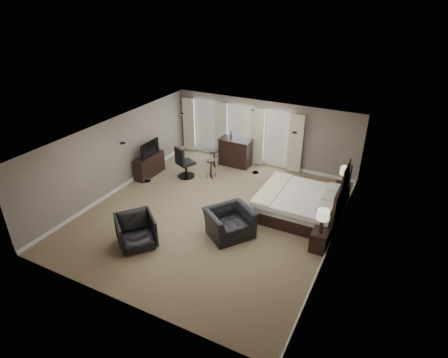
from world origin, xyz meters
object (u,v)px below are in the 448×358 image
at_px(bar_stool_left, 214,159).
at_px(bar_stool_right, 211,169).
at_px(armchair_near, 230,218).
at_px(bed, 304,195).
at_px(armchair_far, 136,230).
at_px(nightstand_far, 341,193).
at_px(dresser, 149,165).
at_px(bar_counter, 235,152).
at_px(lamp_far, 344,176).
at_px(tv, 148,154).
at_px(desk_chair, 186,162).
at_px(nightstand_near, 319,241).
at_px(lamp_near, 322,221).

xyz_separation_m(bar_stool_left, bar_stool_right, (0.35, -0.89, 0.01)).
bearing_deg(armchair_near, bed, -3.93).
distance_m(armchair_far, bar_stool_right, 4.55).
bearing_deg(armchair_far, nightstand_far, -3.05).
bearing_deg(dresser, bar_counter, 42.53).
distance_m(bed, bar_stool_left, 4.58).
bearing_deg(bar_stool_left, lamp_far, -4.64).
bearing_deg(bar_stool_right, tv, -158.85).
bearing_deg(bar_stool_right, nightstand_far, 5.75).
bearing_deg(dresser, desk_chair, 21.30).
distance_m(lamp_far, bar_stool_left, 5.11).
relative_size(armchair_far, bar_counter, 0.80).
height_order(nightstand_near, nightstand_far, nightstand_far).
bearing_deg(bar_counter, bar_stool_left, -139.08).
bearing_deg(nightstand_near, lamp_far, 90.00).
bearing_deg(nightstand_near, bar_counter, 138.57).
relative_size(armchair_near, bar_stool_left, 1.77).
height_order(lamp_near, lamp_far, lamp_far).
bearing_deg(nightstand_far, desk_chair, -171.73).
distance_m(bed, bar_stool_right, 3.97).
relative_size(bar_counter, desk_chair, 1.04).
distance_m(lamp_near, desk_chair, 5.98).
xyz_separation_m(armchair_far, bar_counter, (0.16, 6.00, 0.05)).
height_order(bed, bar_stool_left, bed).
height_order(lamp_near, bar_stool_left, lamp_near).
relative_size(lamp_far, dresser, 0.47).
relative_size(nightstand_far, tv, 0.62).
bearing_deg(nightstand_near, tv, 167.20).
relative_size(nightstand_far, desk_chair, 0.52).
height_order(nightstand_near, desk_chair, desk_chair).
xyz_separation_m(dresser, armchair_far, (2.36, -3.69, 0.11)).
xyz_separation_m(nightstand_far, lamp_far, (0.00, 0.00, 0.64)).
bearing_deg(desk_chair, bar_counter, -99.84).
relative_size(nightstand_far, armchair_far, 0.62).
relative_size(nightstand_far, dresser, 0.46).
bearing_deg(armchair_near, desk_chair, 86.18).
relative_size(bed, bar_counter, 1.89).
bearing_deg(bed, bar_stool_left, 155.95).
bearing_deg(bed, desk_chair, 172.31).
bearing_deg(bar_stool_right, lamp_near, -27.23).
distance_m(armchair_far, desk_chair, 4.34).
bearing_deg(armchair_near, nightstand_far, -0.63).
bearing_deg(dresser, nightstand_far, 10.86).
relative_size(nightstand_near, armchair_near, 0.46).
relative_size(nightstand_near, bar_stool_left, 0.81).
relative_size(nightstand_near, dresser, 0.42).
xyz_separation_m(nightstand_near, desk_chair, (-5.60, 2.09, 0.32)).
bearing_deg(bed, nightstand_far, 58.46).
bearing_deg(nightstand_near, bed, 121.54).
height_order(dresser, bar_stool_right, dresser).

